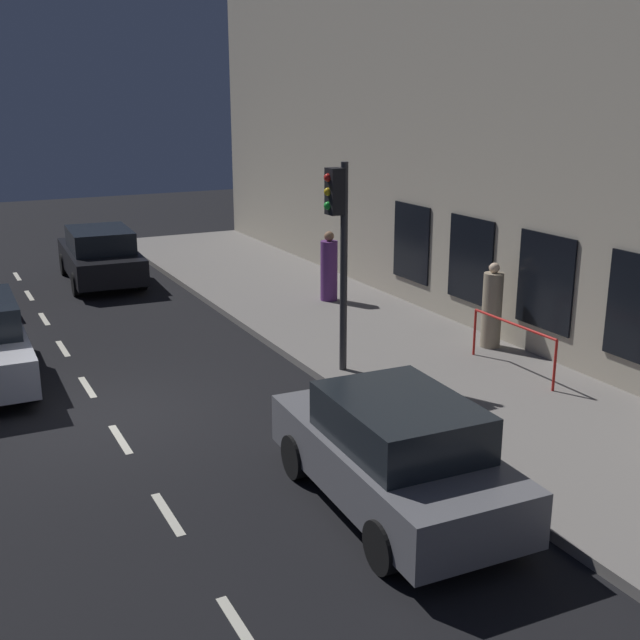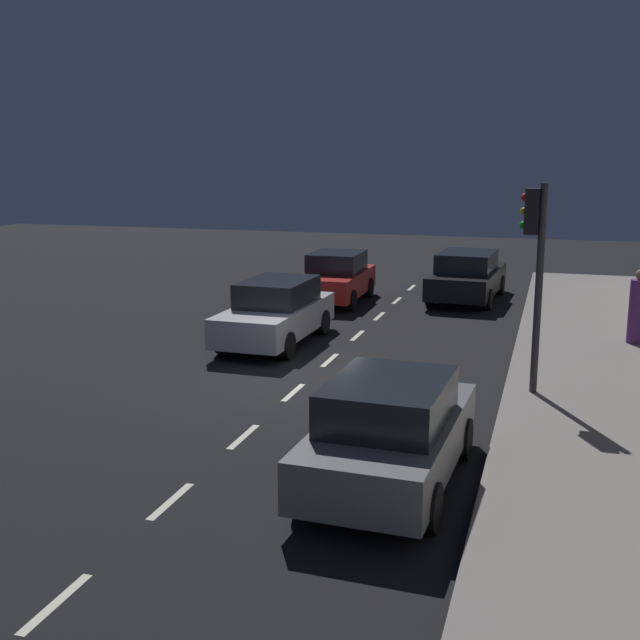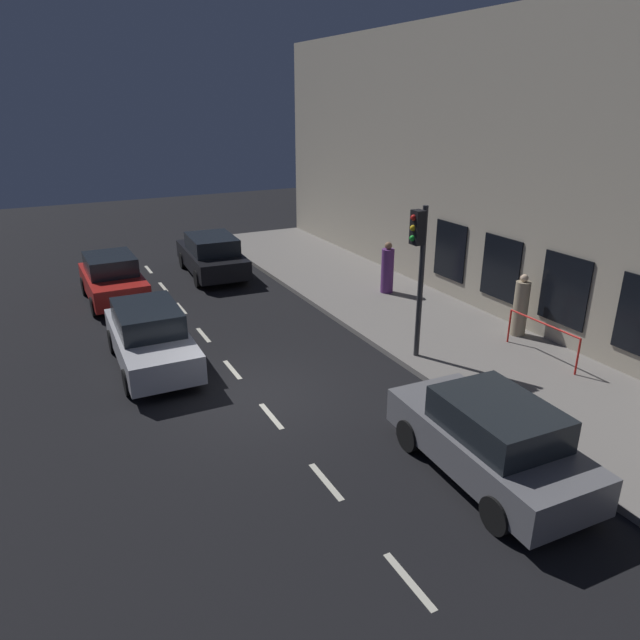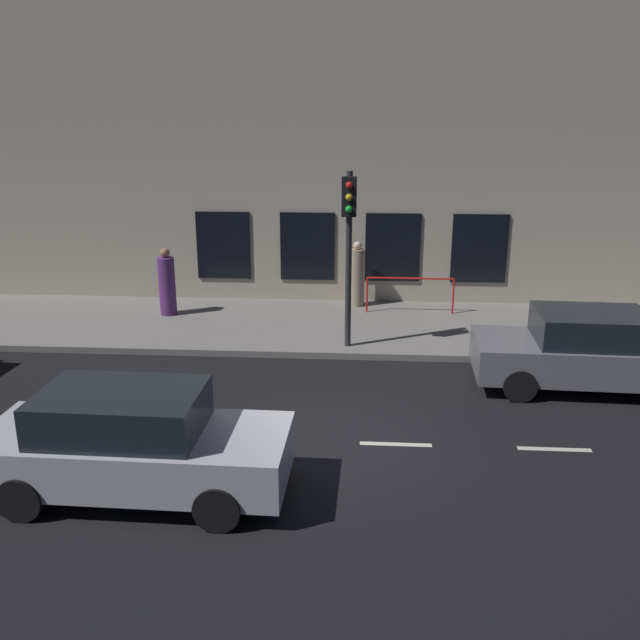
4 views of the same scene
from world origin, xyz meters
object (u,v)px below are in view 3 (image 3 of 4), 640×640
Objects in this scene: parked_car_3 at (490,439)px; parked_car_2 at (212,255)px; parked_car_1 at (150,337)px; pedestrian_1 at (521,307)px; parked_car_0 at (113,279)px; pedestrian_0 at (387,270)px; traffic_light at (419,256)px.

parked_car_2 is at bearing 94.74° from parked_car_3.
pedestrian_1 reaches higher than parked_car_1.
pedestrian_1 is (5.27, 4.56, 0.19)m from parked_car_3.
parked_car_0 is 5.76m from parked_car_1.
pedestrian_1 is at bearing 43.30° from parked_car_3.
parked_car_2 is at bearing 106.55° from pedestrian_1.
parked_car_2 is 14.88m from parked_car_3.
parked_car_1 is 8.82m from parked_car_3.
pedestrian_1 reaches higher than parked_car_0.
parked_car_1 is at bearing -139.00° from pedestrian_0.
traffic_light is 0.94× the size of parked_car_3.
parked_car_3 is 10.38m from pedestrian_0.
parked_car_3 is 6.97m from pedestrian_1.
traffic_light is 2.20× the size of pedestrian_1.
parked_car_0 is 2.20× the size of pedestrian_0.
parked_car_1 is (0.07, -5.76, 0.00)m from parked_car_0.
parked_car_1 is 2.44× the size of pedestrian_1.
pedestrian_0 is at bearing -165.97° from parked_car_1.
parked_car_0 is 14.12m from parked_car_3.
traffic_light reaches higher than pedestrian_1.
parked_car_2 is (3.94, 1.50, 0.01)m from parked_car_0.
pedestrian_0 is at bearing 64.18° from traffic_light.
pedestrian_0 is (4.05, 9.55, 0.18)m from parked_car_3.
pedestrian_1 is at bearing 163.79° from parked_car_1.
parked_car_2 is 2.59× the size of pedestrian_1.
parked_car_1 and parked_car_3 have the same top height.
traffic_light reaches higher than parked_car_1.
traffic_light is at bearing -87.69° from pedestrian_0.
parked_car_0 is at bearing -155.74° from parked_car_2.
parked_car_0 is at bearing 111.17° from parked_car_3.
parked_car_2 is 2.60× the size of pedestrian_0.
traffic_light is 2.21× the size of pedestrian_0.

